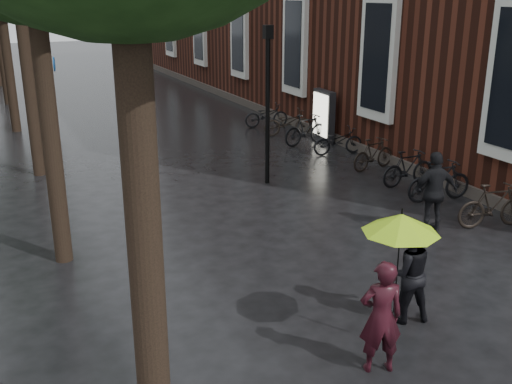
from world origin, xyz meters
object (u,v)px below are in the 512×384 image
person_burgundy (381,317)px  lamp_post (268,90)px  parked_bicycles (346,145)px  pedestrian_walking (434,192)px  ad_lightbox (323,116)px  person_black (407,272)px

person_burgundy → lamp_post: (2.27, 8.01, 1.65)m
parked_bicycles → person_burgundy: bearing=-120.8°
pedestrian_walking → parked_bicycles: bearing=-91.5°
parked_bicycles → lamp_post: lamp_post is taller
pedestrian_walking → ad_lightbox: (2.09, 7.87, -0.01)m
parked_bicycles → person_black: bearing=-117.5°
pedestrian_walking → ad_lightbox: 8.14m
person_black → lamp_post: (1.12, 7.10, 1.65)m
pedestrian_walking → ad_lightbox: bearing=-91.6°
ad_lightbox → lamp_post: size_ratio=0.42×
lamp_post → ad_lightbox: bearing=42.2°
person_black → lamp_post: bearing=-84.4°
person_burgundy → lamp_post: bearing=-87.9°
person_black → ad_lightbox: (4.86, 10.49, 0.07)m
pedestrian_walking → parked_bicycles: (1.44, 5.48, -0.40)m
person_burgundy → pedestrian_walking: 5.28m
person_black → lamp_post: 7.38m
ad_lightbox → lamp_post: 5.29m
person_burgundy → pedestrian_walking: bearing=-120.1°
pedestrian_walking → parked_bicycles: 5.68m
pedestrian_walking → lamp_post: 5.03m
person_burgundy → person_black: person_burgundy is taller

